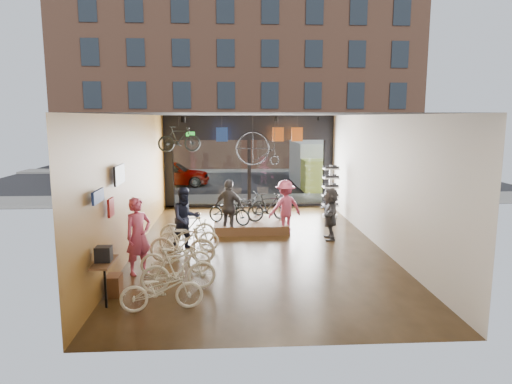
{
  "coord_description": "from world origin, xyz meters",
  "views": [
    {
      "loc": [
        -0.81,
        -12.94,
        3.73
      ],
      "look_at": [
        0.02,
        1.4,
        1.37
      ],
      "focal_mm": 32.0,
      "sensor_mm": 36.0,
      "label": 1
    }
  ],
  "objects": [
    {
      "name": "wall_merch",
      "position": [
        -3.38,
        -3.5,
        1.3
      ],
      "size": [
        0.4,
        2.4,
        2.6
      ],
      "primitive_type": null,
      "color": "navy",
      "rests_on": "wall_left"
    },
    {
      "name": "street_car",
      "position": [
        -4.02,
        12.0,
        0.71
      ],
      "size": [
        4.16,
        1.67,
        1.42
      ],
      "primitive_type": "imported",
      "rotation": [
        0.0,
        0.0,
        1.57
      ],
      "color": "gray",
      "rests_on": "street_road"
    },
    {
      "name": "ceiling",
      "position": [
        0.0,
        0.0,
        3.82
      ],
      "size": [
        7.0,
        12.0,
        0.04
      ],
      "primitive_type": "cube",
      "color": "black",
      "rests_on": "ground"
    },
    {
      "name": "floor_bike_5",
      "position": [
        -2.07,
        0.29,
        0.49
      ],
      "size": [
        1.65,
        0.57,
        0.98
      ],
      "primitive_type": "imported",
      "rotation": [
        0.0,
        0.0,
        1.64
      ],
      "color": "beige",
      "rests_on": "ground_plane"
    },
    {
      "name": "display_platform",
      "position": [
        -0.14,
        1.93,
        0.15
      ],
      "size": [
        2.4,
        1.8,
        0.3
      ],
      "primitive_type": "cube",
      "color": "#51341C",
      "rests_on": "ground_plane"
    },
    {
      "name": "penny_farthing",
      "position": [
        0.34,
        4.47,
        2.5
      ],
      "size": [
        1.59,
        0.06,
        1.28
      ],
      "primitive_type": null,
      "color": "black",
      "rests_on": "ceiling"
    },
    {
      "name": "floor_bike_0",
      "position": [
        -2.16,
        -4.42,
        0.42
      ],
      "size": [
        1.66,
        0.79,
        0.84
      ],
      "primitive_type": "imported",
      "rotation": [
        0.0,
        0.0,
        1.72
      ],
      "color": "beige",
      "rests_on": "ground_plane"
    },
    {
      "name": "sunglasses_rack",
      "position": [
        2.95,
        3.71,
        0.98
      ],
      "size": [
        0.7,
        0.64,
        1.96
      ],
      "primitive_type": null,
      "rotation": [
        0.0,
        0.0,
        0.34
      ],
      "color": "white",
      "rests_on": "ground_plane"
    },
    {
      "name": "jersey_right",
      "position": [
        1.88,
        5.2,
        3.05
      ],
      "size": [
        0.45,
        0.03,
        0.55
      ],
      "primitive_type": "cube",
      "color": "#CC5919",
      "rests_on": "ceiling"
    },
    {
      "name": "display_bike_mid",
      "position": [
        0.47,
        1.92,
        0.77
      ],
      "size": [
        1.6,
        0.95,
        0.93
      ],
      "primitive_type": "imported",
      "rotation": [
        0.0,
        0.0,
        1.93
      ],
      "color": "black",
      "rests_on": "display_platform"
    },
    {
      "name": "wall_left",
      "position": [
        -3.52,
        0.0,
        1.9
      ],
      "size": [
        0.04,
        12.0,
        3.8
      ],
      "primitive_type": "cube",
      "color": "#9D6B30",
      "rests_on": "ground"
    },
    {
      "name": "floor_bike_1",
      "position": [
        -1.93,
        -3.45,
        0.49
      ],
      "size": [
        1.69,
        0.8,
        0.98
      ],
      "primitive_type": "imported",
      "rotation": [
        0.0,
        0.0,
        1.79
      ],
      "color": "beige",
      "rests_on": "ground_plane"
    },
    {
      "name": "customer_0",
      "position": [
        -3.0,
        -2.26,
        0.93
      ],
      "size": [
        0.8,
        0.79,
        1.86
      ],
      "primitive_type": "imported",
      "rotation": [
        0.0,
        0.0,
        0.74
      ],
      "color": "#CC4C72",
      "rests_on": "ground_plane"
    },
    {
      "name": "ground_plane",
      "position": [
        0.0,
        0.0,
        -0.02
      ],
      "size": [
        7.0,
        12.0,
        0.04
      ],
      "primitive_type": "cube",
      "color": "black",
      "rests_on": "ground"
    },
    {
      "name": "box_truck",
      "position": [
        3.77,
        11.0,
        1.19
      ],
      "size": [
        2.02,
        6.06,
        2.39
      ],
      "primitive_type": null,
      "color": "silver",
      "rests_on": "street_road"
    },
    {
      "name": "customer_1",
      "position": [
        -2.07,
        -0.28,
        0.9
      ],
      "size": [
        1.08,
        1.0,
        1.79
      ],
      "primitive_type": "imported",
      "rotation": [
        0.0,
        0.0,
        0.47
      ],
      "color": "#161C33",
      "rests_on": "ground_plane"
    },
    {
      "name": "display_bike_left",
      "position": [
        -0.84,
        1.54,
        0.71
      ],
      "size": [
        1.62,
        1.34,
        0.83
      ],
      "primitive_type": "imported",
      "rotation": [
        0.0,
        0.0,
        0.98
      ],
      "color": "black",
      "rests_on": "display_platform"
    },
    {
      "name": "floor_bike_4",
      "position": [
        -1.97,
        -0.45,
        0.44
      ],
      "size": [
        1.69,
        0.62,
        0.88
      ],
      "primitive_type": "imported",
      "rotation": [
        0.0,
        0.0,
        1.55
      ],
      "color": "beige",
      "rests_on": "ground_plane"
    },
    {
      "name": "storefront",
      "position": [
        0.0,
        6.0,
        1.9
      ],
      "size": [
        7.0,
        0.26,
        3.8
      ],
      "primitive_type": null,
      "color": "black",
      "rests_on": "ground"
    },
    {
      "name": "wall_right",
      "position": [
        3.52,
        0.0,
        1.9
      ],
      "size": [
        0.04,
        12.0,
        3.8
      ],
      "primitive_type": "cube",
      "color": "beige",
      "rests_on": "ground"
    },
    {
      "name": "sidewalk_near",
      "position": [
        0.0,
        7.2,
        0.06
      ],
      "size": [
        30.0,
        2.4,
        0.12
      ],
      "primitive_type": "cube",
      "color": "slate",
      "rests_on": "ground"
    },
    {
      "name": "display_bike_right",
      "position": [
        -0.3,
        2.65,
        0.72
      ],
      "size": [
        1.69,
        0.99,
        0.84
      ],
      "primitive_type": "imported",
      "rotation": [
        0.0,
        0.0,
        1.86
      ],
      "color": "black",
      "rests_on": "display_platform"
    },
    {
      "name": "customer_2",
      "position": [
        -0.83,
        1.26,
        0.9
      ],
      "size": [
        1.12,
        0.92,
        1.79
      ],
      "primitive_type": "imported",
      "rotation": [
        0.0,
        0.0,
        2.59
      ],
      "color": "#3F3F44",
      "rests_on": "ground_plane"
    },
    {
      "name": "street_road",
      "position": [
        0.0,
        15.0,
        -0.01
      ],
      "size": [
        30.0,
        18.0,
        0.02
      ],
      "primitive_type": "cube",
      "color": "black",
      "rests_on": "ground"
    },
    {
      "name": "hung_bike",
      "position": [
        -2.67,
        4.2,
        2.93
      ],
      "size": [
        1.64,
        0.79,
        0.95
      ],
      "primitive_type": "imported",
      "rotation": [
        0.0,
        0.0,
        1.8
      ],
      "color": "black",
      "rests_on": "ceiling"
    },
    {
      "name": "customer_3",
      "position": [
        0.95,
        1.32,
        0.87
      ],
      "size": [
        1.28,
        1.0,
        1.75
      ],
      "primitive_type": "imported",
      "rotation": [
        0.0,
        0.0,
        3.5
      ],
      "color": "#CC4C72",
      "rests_on": "ground_plane"
    },
    {
      "name": "jersey_left",
      "position": [
        -1.11,
        5.2,
        3.05
      ],
      "size": [
        0.45,
        0.03,
        0.55
      ],
      "primitive_type": "cube",
      "color": "#1E3F99",
      "rests_on": "ceiling"
    },
    {
      "name": "floor_bike_2",
      "position": [
        -2.11,
        -2.39,
        0.44
      ],
      "size": [
        1.73,
        0.83,
        0.87
      ],
      "primitive_type": "imported",
      "rotation": [
        0.0,
        0.0,
        1.73
      ],
      "color": "beige",
      "rests_on": "ground_plane"
    },
    {
      "name": "floor_bike_3",
      "position": [
        -2.05,
        -1.48,
        0.52
      ],
      "size": [
        1.78,
        0.73,
        1.04
      ],
      "primitive_type": "imported",
      "rotation": [
        0.0,
        0.0,
        1.43
      ],
      "color": "beige",
      "rests_on": "ground_plane"
    },
    {
      "name": "jersey_mid",
      "position": [
        1.12,
        5.2,
        3.05
      ],
      "size": [
        0.45,
        0.03,
        0.55
      ],
      "primitive_type": "cube",
      "color": "#CC5919",
      "rests_on": "ceiling"
    },
    {
      "name": "customer_5",
      "position": [
        2.25,
        0.59,
        0.8
      ],
      "size": [
        0.63,
        1.53,
        1.61
      ],
      "primitive_type": "imported",
      "rotation": [
        0.0,
        0.0,
        4.61
      ],
      "color": "#3F3F44",
      "rests_on": "ground_plane"
    },
    {
      "name": "wall_back",
      "position": [
        0.0,
        -6.02,
        1.9
      ],
      "size": [
        7.0,
        0.04,
        3.8
      ],
      "primitive_type": "cube",
      "color": "beige",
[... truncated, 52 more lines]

